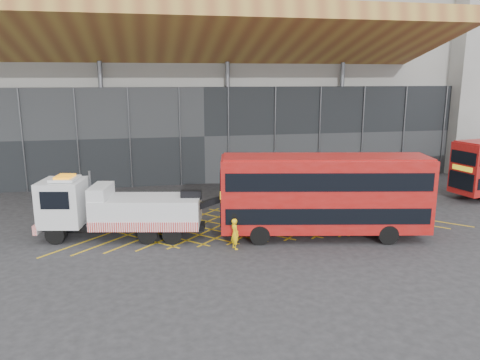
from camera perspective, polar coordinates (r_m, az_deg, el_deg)
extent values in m
plane|color=#252527|center=(28.46, -5.35, -5.63)|extent=(120.00, 120.00, 0.00)
cube|color=gold|center=(28.39, -15.07, -6.05)|extent=(7.16, 7.16, 0.01)
cube|color=gold|center=(28.39, -15.07, -6.05)|extent=(7.16, 7.16, 0.01)
cube|color=gold|center=(28.33, -11.83, -5.92)|extent=(7.16, 7.16, 0.01)
cube|color=gold|center=(28.33, -11.83, -5.92)|extent=(7.16, 7.16, 0.01)
cube|color=gold|center=(28.35, -8.58, -5.78)|extent=(7.16, 7.16, 0.01)
cube|color=gold|center=(28.35, -8.58, -5.78)|extent=(7.16, 7.16, 0.01)
cube|color=gold|center=(28.46, -5.35, -5.62)|extent=(7.16, 7.16, 0.01)
cube|color=gold|center=(28.46, -5.35, -5.62)|extent=(7.16, 7.16, 0.01)
cube|color=gold|center=(28.66, -2.15, -5.44)|extent=(7.16, 7.16, 0.01)
cube|color=gold|center=(28.66, -2.15, -5.44)|extent=(7.16, 7.16, 0.01)
cube|color=gold|center=(28.95, 0.98, -5.25)|extent=(7.16, 7.16, 0.01)
cube|color=gold|center=(28.95, 0.98, -5.25)|extent=(7.16, 7.16, 0.01)
cube|color=gold|center=(29.32, 4.05, -5.04)|extent=(7.16, 7.16, 0.01)
cube|color=gold|center=(29.32, 4.05, -5.04)|extent=(7.16, 7.16, 0.01)
cube|color=gold|center=(29.78, 7.03, -4.83)|extent=(7.16, 7.16, 0.01)
cube|color=gold|center=(29.78, 7.03, -4.83)|extent=(7.16, 7.16, 0.01)
cube|color=gold|center=(30.31, 9.91, -4.62)|extent=(7.16, 7.16, 0.01)
cube|color=gold|center=(30.31, 9.91, -4.62)|extent=(7.16, 7.16, 0.01)
cube|color=gold|center=(30.91, 12.68, -4.40)|extent=(7.16, 7.16, 0.01)
cube|color=gold|center=(30.91, 12.68, -4.40)|extent=(7.16, 7.16, 0.01)
cube|color=gold|center=(31.59, 15.34, -4.18)|extent=(7.16, 7.16, 0.01)
cube|color=gold|center=(31.59, 15.34, -4.18)|extent=(7.16, 7.16, 0.01)
cube|color=gold|center=(32.33, 17.88, -3.96)|extent=(7.16, 7.16, 0.01)
cube|color=gold|center=(32.33, 17.88, -3.96)|extent=(7.16, 7.16, 0.01)
cube|color=gray|center=(46.16, -5.70, 12.66)|extent=(55.00, 14.00, 18.00)
cube|color=black|center=(39.21, -4.43, 5.39)|extent=(55.00, 0.80, 8.00)
cube|color=#995B2C|center=(35.12, -7.24, 16.77)|extent=(40.00, 11.93, 4.07)
cylinder|color=#595B60|center=(38.74, -16.32, 6.33)|extent=(0.36, 0.36, 10.00)
cylinder|color=#595B60|center=(39.19, -1.50, 6.89)|extent=(0.36, 0.36, 10.00)
cylinder|color=#595B60|center=(42.09, 12.13, 7.01)|extent=(0.36, 0.36, 10.00)
cube|color=black|center=(27.00, -14.01, -5.48)|extent=(9.07, 2.69, 0.33)
cube|color=white|center=(27.57, -20.73, -2.56)|extent=(2.71, 2.78, 2.48)
cube|color=black|center=(27.90, -23.04, -1.68)|extent=(0.45, 2.07, 1.05)
cube|color=red|center=(28.34, -22.81, -4.95)|extent=(0.71, 2.48, 0.52)
cube|color=orange|center=(27.18, -20.59, 0.40)|extent=(1.06, 1.29, 0.11)
cube|color=white|center=(26.46, -11.30, -3.67)|extent=(6.26, 3.48, 1.53)
cube|color=red|center=(25.48, -11.76, -5.66)|extent=(5.81, 1.20, 0.52)
cube|color=white|center=(26.76, -16.62, -1.34)|extent=(1.38, 2.43, 0.67)
cube|color=black|center=(25.86, -5.98, -1.78)|extent=(1.21, 0.69, 0.48)
cube|color=black|center=(25.91, -3.86, -2.81)|extent=(2.11, 0.73, 1.03)
cylinder|color=black|center=(27.17, -21.58, -6.21)|extent=(1.09, 0.53, 1.05)
cylinder|color=black|center=(28.95, -20.18, -4.97)|extent=(1.09, 0.53, 1.05)
cylinder|color=black|center=(25.58, -8.24, -6.58)|extent=(1.09, 0.53, 1.05)
cylinder|color=black|center=(27.47, -7.68, -5.22)|extent=(1.09, 0.53, 1.05)
cylinder|color=#595B60|center=(27.92, -17.76, -1.05)|extent=(0.13, 0.13, 2.10)
cube|color=#9E0F0C|center=(26.17, 10.25, -1.62)|extent=(11.63, 4.73, 4.00)
cube|color=black|center=(26.41, 10.17, -3.59)|extent=(11.20, 4.70, 0.88)
cube|color=black|center=(25.97, 10.33, 0.35)|extent=(11.20, 4.70, 0.98)
cube|color=black|center=(25.95, -2.29, -3.57)|extent=(0.50, 2.28, 1.34)
cube|color=black|center=(25.51, -2.33, 0.32)|extent=(0.50, 2.28, 0.98)
cube|color=yellow|center=(25.69, -2.33, -1.48)|extent=(0.41, 1.82, 0.36)
cube|color=#9E0F0C|center=(25.76, 10.42, 2.77)|extent=(11.37, 4.48, 0.12)
cylinder|color=black|center=(25.20, 2.43, -6.73)|extent=(1.11, 0.51, 1.07)
cylinder|color=black|center=(27.40, 2.17, -5.12)|extent=(1.11, 0.51, 1.07)
cylinder|color=black|center=(26.47, 17.62, -6.37)|extent=(1.11, 0.51, 1.07)
cylinder|color=black|center=(28.58, 16.19, -4.88)|extent=(1.11, 0.51, 1.07)
cube|color=black|center=(37.03, 25.34, -0.08)|extent=(0.47, 2.12, 1.24)
cube|color=black|center=(36.74, 25.58, 2.47)|extent=(0.47, 2.12, 0.91)
cube|color=yellow|center=(36.86, 25.46, 1.30)|extent=(0.38, 1.69, 0.33)
cylinder|color=black|center=(39.36, 25.96, -1.00)|extent=(1.03, 0.47, 1.00)
imported|color=yellow|center=(24.51, -0.63, -6.57)|extent=(0.54, 0.69, 1.65)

